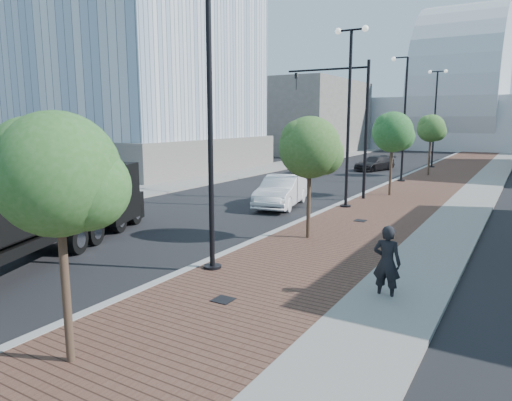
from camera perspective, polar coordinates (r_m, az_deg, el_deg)
The scene contains 23 objects.
sidewalk at distance 41.90m, azimuth 23.22°, elevation 2.80°, with size 7.00×140.00×0.12m, color #4C2D23.
concrete_strip at distance 41.63m, azimuth 26.90°, elevation 2.49°, with size 2.40×140.00×0.13m, color slate.
curb at distance 42.49m, azimuth 18.54°, elevation 3.19°, with size 0.30×140.00×0.14m, color gray.
west_sidewalk at distance 46.97m, azimuth 2.85°, elevation 4.29°, with size 4.00×140.00×0.12m, color slate.
dump_truck at distance 18.34m, azimuth -23.20°, elevation -1.38°, with size 6.93×13.27×3.24m.
white_sedan at distance 25.30m, azimuth 3.17°, elevation 1.17°, with size 1.80×5.15×1.70m, color silver.
dark_car_mid at distance 41.07m, azimuth 6.80°, elevation 4.27°, with size 2.23×4.83×1.34m, color black.
dark_car_far at distance 44.46m, azimuth 14.37°, elevation 4.45°, with size 1.86×4.57×1.33m, color black.
pedestrian at distance 12.74m, azimuth 15.80°, elevation -7.38°, with size 0.73×0.48×2.01m, color black.
streetlight_1 at distance 14.09m, azimuth -6.03°, elevation 8.38°, with size 1.44×0.56×9.21m.
streetlight_2 at distance 24.72m, azimuth 11.33°, elevation 10.03°, with size 1.72×0.56×9.28m.
streetlight_3 at distance 36.28m, azimuth 17.60°, elevation 8.94°, with size 1.44×0.56×9.21m.
streetlight_4 at distance 48.01m, azimuth 21.14°, elevation 9.45°, with size 1.72×0.56×9.28m.
traffic_mast at distance 27.85m, azimuth 11.68°, elevation 10.33°, with size 5.09×0.20×8.00m.
tree_0 at distance 9.06m, azimuth -22.97°, elevation 2.89°, with size 2.34×2.28×4.89m.
tree_1 at distance 17.89m, azimuth 6.80°, elevation 6.46°, with size 2.42×2.38×4.85m.
tree_2 at distance 29.24m, azimuth 16.57°, elevation 8.06°, with size 2.48×2.44×5.18m.
tree_3 at distance 40.96m, azimuth 20.82°, elevation 8.29°, with size 2.32×2.26×5.11m.
tower_podium at distance 46.93m, azimuth -13.90°, elevation 5.77°, with size 19.00×19.00×3.00m, color slate.
convention_center at distance 86.98m, azimuth 24.00°, elevation 10.00°, with size 50.00×30.00×50.00m.
commercial_block_nw at distance 67.76m, azimuth 5.65°, elevation 10.19°, with size 14.00×20.00×10.00m, color #605C56.
utility_cover_1 at distance 12.24m, azimuth -4.06°, elevation -12.09°, with size 0.50×0.50×0.02m, color black.
utility_cover_2 at distance 21.80m, azimuth 12.71°, elevation -2.42°, with size 0.50×0.50×0.02m, color black.
Camera 1 is at (8.93, -1.28, 4.73)m, focal length 32.50 mm.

